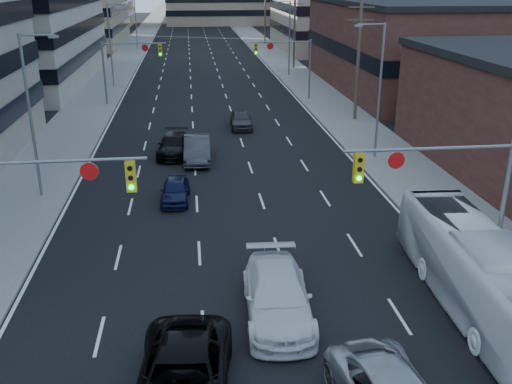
{
  "coord_description": "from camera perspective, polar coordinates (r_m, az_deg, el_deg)",
  "views": [
    {
      "loc": [
        -1.92,
        -11.26,
        11.71
      ],
      "look_at": [
        0.98,
        13.7,
        2.2
      ],
      "focal_mm": 40.0,
      "sensor_mm": 36.0,
      "label": 1
    }
  ],
  "objects": [
    {
      "name": "sidewalk_left",
      "position": [
        142.06,
        -10.88,
        15.68
      ],
      "size": [
        5.0,
        300.0,
        0.15
      ],
      "primitive_type": "cube",
      "color": "slate",
      "rests_on": "ground"
    },
    {
      "name": "streetlight_right_near",
      "position": [
        38.85,
        12.08,
        10.41
      ],
      "size": [
        2.03,
        0.22,
        9.0
      ],
      "color": "slate",
      "rests_on": "ground"
    },
    {
      "name": "sedan_black_far",
      "position": [
        40.27,
        -8.26,
        4.66
      ],
      "size": [
        2.4,
        5.06,
        1.43
      ],
      "primitive_type": "imported",
      "rotation": [
        0.0,
        0.0,
        -0.08
      ],
      "color": "black",
      "rests_on": "ground"
    },
    {
      "name": "office_right_far",
      "position": [
        102.95,
        8.98,
        17.87
      ],
      "size": [
        22.0,
        28.0,
        14.0
      ],
      "primitive_type": "cube",
      "color": "gray",
      "rests_on": "ground"
    },
    {
      "name": "streetlight_left_far",
      "position": [
        101.82,
        -11.85,
        16.56
      ],
      "size": [
        2.03,
        0.22,
        9.0
      ],
      "color": "slate",
      "rests_on": "ground"
    },
    {
      "name": "sedan_grey_center",
      "position": [
        38.73,
        -5.9,
        4.29
      ],
      "size": [
        1.83,
        5.02,
        1.64
      ],
      "primitive_type": "imported",
      "rotation": [
        0.0,
        0.0,
        -0.02
      ],
      "color": "#343436",
      "rests_on": "ground"
    },
    {
      "name": "streetlight_left_near",
      "position": [
        33.05,
        -21.44,
        7.68
      ],
      "size": [
        2.03,
        0.22,
        9.0
      ],
      "color": "slate",
      "rests_on": "ground"
    },
    {
      "name": "black_pickup",
      "position": [
        17.43,
        -7.33,
        -18.1
      ],
      "size": [
        3.28,
        6.19,
        1.66
      ],
      "primitive_type": "imported",
      "rotation": [
        0.0,
        0.0,
        -0.09
      ],
      "color": "black",
      "rests_on": "ground"
    },
    {
      "name": "streetlight_left_mid",
      "position": [
        67.12,
        -14.26,
        14.43
      ],
      "size": [
        2.03,
        0.22,
        9.0
      ],
      "color": "slate",
      "rests_on": "ground"
    },
    {
      "name": "streetlight_right_far",
      "position": [
        72.61,
        3.24,
        15.44
      ],
      "size": [
        2.03,
        0.22,
        9.0
      ],
      "color": "slate",
      "rests_on": "ground"
    },
    {
      "name": "storefront_right_mid",
      "position": [
        66.9,
        16.7,
        13.7
      ],
      "size": [
        20.0,
        30.0,
        9.0
      ],
      "primitive_type": "cube",
      "color": "#472119",
      "rests_on": "ground"
    },
    {
      "name": "sedan_blue",
      "position": [
        31.87,
        -8.07,
        0.19
      ],
      "size": [
        1.69,
        3.83,
        1.28
      ],
      "primitive_type": "imported",
      "rotation": [
        0.0,
        0.0,
        -0.05
      ],
      "color": "black",
      "rests_on": "ground"
    },
    {
      "name": "bg_block_right",
      "position": [
        145.38,
        7.24,
        18.32
      ],
      "size": [
        22.0,
        22.0,
        12.0
      ],
      "primitive_type": "cube",
      "color": "gray",
      "rests_on": "ground"
    },
    {
      "name": "utility_pole_block",
      "position": [
        49.68,
        10.23,
        13.55
      ],
      "size": [
        2.2,
        0.28,
        11.0
      ],
      "color": "#4C3D2D",
      "rests_on": "ground"
    },
    {
      "name": "signal_near_left",
      "position": [
        21.35,
        -21.2,
        -0.97
      ],
      "size": [
        6.59,
        0.33,
        6.0
      ],
      "color": "slate",
      "rests_on": "ground"
    },
    {
      "name": "utility_pole_distant",
      "position": [
        108.34,
        0.92,
        17.59
      ],
      "size": [
        2.2,
        0.28,
        11.0
      ],
      "color": "#4C3D2D",
      "rests_on": "ground"
    },
    {
      "name": "white_van",
      "position": [
        21.08,
        2.16,
        -10.33
      ],
      "size": [
        2.63,
        5.9,
        1.68
      ],
      "primitive_type": "imported",
      "rotation": [
        0.0,
        0.0,
        -0.05
      ],
      "color": "silver",
      "rests_on": "ground"
    },
    {
      "name": "signal_far_left",
      "position": [
        57.03,
        -12.69,
        12.78
      ],
      "size": [
        6.09,
        0.33,
        6.0
      ],
      "color": "slate",
      "rests_on": "ground"
    },
    {
      "name": "signal_far_right",
      "position": [
        57.54,
        3.12,
        13.3
      ],
      "size": [
        6.09,
        0.33,
        6.0
      ],
      "color": "slate",
      "rests_on": "ground"
    },
    {
      "name": "utility_pole_midblock",
      "position": [
        78.76,
        3.88,
        16.36
      ],
      "size": [
        2.2,
        0.28,
        11.0
      ],
      "color": "#4C3D2D",
      "rests_on": "ground"
    },
    {
      "name": "road_surface",
      "position": [
        141.75,
        -6.06,
        15.88
      ],
      "size": [
        18.0,
        300.0,
        0.02
      ],
      "primitive_type": "cube",
      "color": "black",
      "rests_on": "ground"
    },
    {
      "name": "sidewalk_right",
      "position": [
        142.37,
        -1.24,
        16.03
      ],
      "size": [
        5.0,
        300.0,
        0.15
      ],
      "primitive_type": "cube",
      "color": "slate",
      "rests_on": "ground"
    },
    {
      "name": "signal_near_right",
      "position": [
        22.65,
        18.24,
        0.62
      ],
      "size": [
        6.59,
        0.33,
        6.0
      ],
      "color": "slate",
      "rests_on": "ground"
    },
    {
      "name": "sedan_grey_right",
      "position": [
        47.28,
        -1.51,
        7.3
      ],
      "size": [
        1.87,
        4.36,
        1.47
      ],
      "primitive_type": "imported",
      "rotation": [
        0.0,
        0.0,
        -0.03
      ],
      "color": "#343436",
      "rests_on": "ground"
    },
    {
      "name": "transit_bus",
      "position": [
        22.86,
        21.23,
        -7.28
      ],
      "size": [
        3.05,
        11.02,
        3.04
      ],
      "primitive_type": "imported",
      "rotation": [
        0.0,
        0.0,
        -0.05
      ],
      "color": "white",
      "rests_on": "ground"
    }
  ]
}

